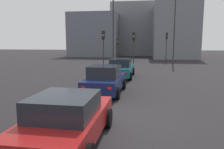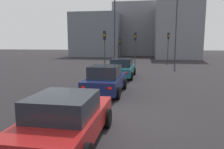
% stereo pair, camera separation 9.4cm
% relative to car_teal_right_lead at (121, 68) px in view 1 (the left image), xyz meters
% --- Properties ---
extents(ground_plane, '(160.00, 160.00, 0.20)m').
position_rel_car_teal_right_lead_xyz_m(ground_plane, '(-10.04, -1.44, -0.85)').
color(ground_plane, black).
extents(car_teal_right_lead, '(4.69, 2.12, 1.55)m').
position_rel_car_teal_right_lead_xyz_m(car_teal_right_lead, '(0.00, 0.00, 0.00)').
color(car_teal_right_lead, '#19606B').
rests_on(car_teal_right_lead, ground_plane).
extents(car_navy_right_second, '(4.16, 2.14, 1.58)m').
position_rel_car_teal_right_lead_xyz_m(car_navy_right_second, '(-5.89, 0.28, 0.01)').
color(car_navy_right_second, '#141E4C').
rests_on(car_navy_right_second, ground_plane).
extents(car_red_right_third, '(4.15, 2.12, 1.44)m').
position_rel_car_teal_right_lead_xyz_m(car_red_right_third, '(-12.09, 0.26, -0.04)').
color(car_red_right_third, maroon).
rests_on(car_red_right_third, ground_plane).
extents(traffic_light_near_left, '(0.32, 0.28, 3.51)m').
position_rel_car_teal_right_lead_xyz_m(traffic_light_near_left, '(14.41, 1.94, 1.79)').
color(traffic_light_near_left, '#2D2D30').
rests_on(traffic_light_near_left, ground_plane).
extents(traffic_light_near_right, '(0.32, 0.30, 4.02)m').
position_rel_car_teal_right_lead_xyz_m(traffic_light_near_right, '(7.53, -0.68, 2.15)').
color(traffic_light_near_right, '#2D2D30').
rests_on(traffic_light_near_right, ground_plane).
extents(traffic_light_far_left, '(0.32, 0.29, 4.29)m').
position_rel_car_teal_right_lead_xyz_m(traffic_light_far_left, '(14.19, -5.06, 2.33)').
color(traffic_light_far_left, '#2D2D30').
rests_on(traffic_light_far_left, ground_plane).
extents(traffic_light_far_right, '(0.32, 0.28, 4.08)m').
position_rel_car_teal_right_lead_xyz_m(traffic_light_far_right, '(4.70, 2.38, 2.18)').
color(traffic_light_far_right, '#2D2D30').
rests_on(traffic_light_far_right, ground_plane).
extents(street_lamp_kerbside, '(0.56, 0.36, 9.11)m').
position_rel_car_teal_right_lead_xyz_m(street_lamp_kerbside, '(11.04, -5.65, 4.49)').
color(street_lamp_kerbside, '#2D2D30').
rests_on(street_lamp_kerbside, ground_plane).
extents(street_lamp_far, '(0.56, 0.36, 8.56)m').
position_rel_car_teal_right_lead_xyz_m(street_lamp_far, '(7.62, 1.74, 4.20)').
color(street_lamp_far, '#2D2D30').
rests_on(street_lamp_far, ground_plane).
extents(building_facade_left, '(13.96, 7.68, 10.16)m').
position_rel_car_teal_right_lead_xyz_m(building_facade_left, '(26.60, -7.44, 4.33)').
color(building_facade_left, slate).
rests_on(building_facade_left, ground_plane).
extents(building_facade_center, '(8.49, 10.04, 11.69)m').
position_rel_car_teal_right_lead_xyz_m(building_facade_center, '(33.97, 0.56, 5.10)').
color(building_facade_center, slate).
rests_on(building_facade_center, ground_plane).
extents(building_facade_right, '(14.81, 10.15, 8.95)m').
position_rel_car_teal_right_lead_xyz_m(building_facade_right, '(31.39, 8.56, 3.73)').
color(building_facade_right, slate).
rests_on(building_facade_right, ground_plane).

